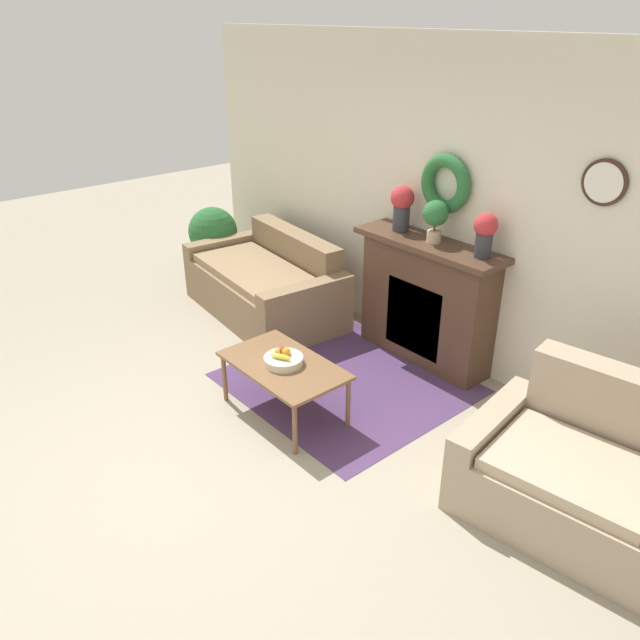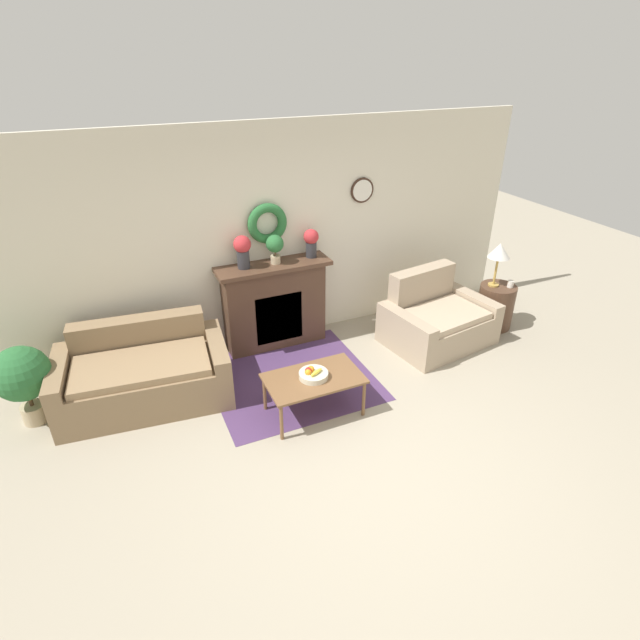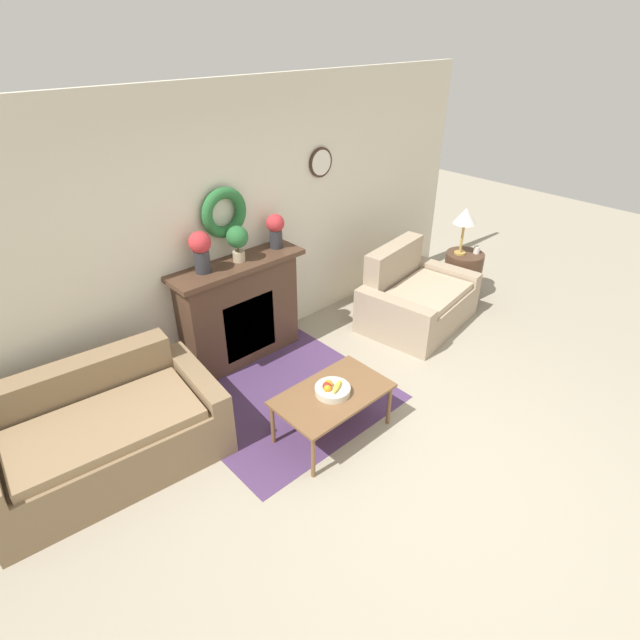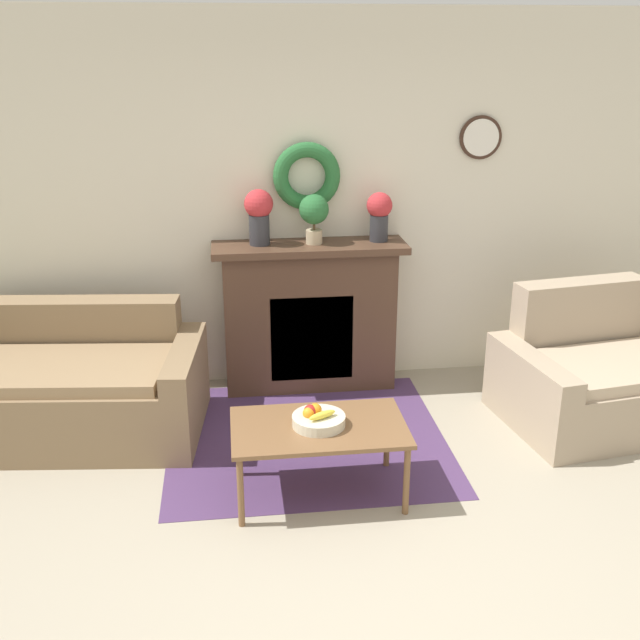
% 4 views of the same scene
% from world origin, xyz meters
% --- Properties ---
extents(ground_plane, '(16.00, 16.00, 0.00)m').
position_xyz_m(ground_plane, '(0.00, 0.00, 0.00)').
color(ground_plane, '#9E937F').
extents(floor_rug, '(1.80, 1.69, 0.01)m').
position_xyz_m(floor_rug, '(-0.22, 1.62, 0.00)').
color(floor_rug, '#4C335B').
rests_on(floor_rug, ground_plane).
extents(wall_back, '(6.80, 0.17, 2.70)m').
position_xyz_m(wall_back, '(0.00, 2.65, 1.36)').
color(wall_back, beige).
rests_on(wall_back, ground_plane).
extents(fireplace, '(1.39, 0.41, 1.11)m').
position_xyz_m(fireplace, '(-0.10, 2.44, 0.56)').
color(fireplace, '#4C3323').
rests_on(fireplace, ground_plane).
extents(couch_left, '(1.85, 1.15, 0.81)m').
position_xyz_m(couch_left, '(-1.77, 1.93, 0.31)').
color(couch_left, '#846B4C').
rests_on(couch_left, ground_plane).
extents(loveseat_right, '(1.43, 1.13, 0.90)m').
position_xyz_m(loveseat_right, '(1.81, 1.67, 0.30)').
color(loveseat_right, tan).
rests_on(loveseat_right, ground_plane).
extents(coffee_table, '(0.98, 0.59, 0.44)m').
position_xyz_m(coffee_table, '(-0.22, 0.96, 0.40)').
color(coffee_table, brown).
rests_on(coffee_table, ground_plane).
extents(fruit_bowl, '(0.30, 0.30, 0.12)m').
position_xyz_m(fruit_bowl, '(-0.22, 0.96, 0.48)').
color(fruit_bowl, beige).
rests_on(fruit_bowl, coffee_table).
extents(side_table_by_loveseat, '(0.48, 0.48, 0.60)m').
position_xyz_m(side_table_by_loveseat, '(2.77, 1.66, 0.30)').
color(side_table_by_loveseat, '#4C3323').
rests_on(side_table_by_loveseat, ground_plane).
extents(table_lamp, '(0.28, 0.28, 0.59)m').
position_xyz_m(table_lamp, '(2.71, 1.70, 1.07)').
color(table_lamp, '#B28E42').
rests_on(table_lamp, side_table_by_loveseat).
extents(mug, '(0.08, 0.08, 0.09)m').
position_xyz_m(mug, '(2.88, 1.57, 0.65)').
color(mug, silver).
rests_on(mug, side_table_by_loveseat).
extents(vase_on_mantel_left, '(0.20, 0.20, 0.39)m').
position_xyz_m(vase_on_mantel_left, '(-0.45, 2.45, 1.34)').
color(vase_on_mantel_left, '#2D2D33').
rests_on(vase_on_mantel_left, fireplace).
extents(vase_on_mantel_right, '(0.18, 0.18, 0.35)m').
position_xyz_m(vase_on_mantel_right, '(0.40, 2.45, 1.31)').
color(vase_on_mantel_right, '#2D2D33').
rests_on(vase_on_mantel_right, fireplace).
extents(potted_plant_on_mantel, '(0.21, 0.21, 0.35)m').
position_xyz_m(potted_plant_on_mantel, '(-0.07, 2.43, 1.33)').
color(potted_plant_on_mantel, tan).
rests_on(potted_plant_on_mantel, fireplace).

